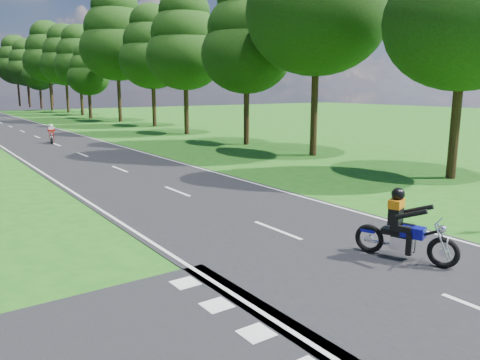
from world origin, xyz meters
TOP-DOWN VIEW (x-y plane):
  - ground at (0.00, 0.00)m, footprint 160.00×160.00m
  - main_road at (0.00, 50.00)m, footprint 7.00×140.00m
  - road_markings at (-0.14, 48.13)m, footprint 7.40×140.00m
  - rider_near_blue at (0.97, -1.41)m, footprint 1.30×2.12m
  - rider_far_red at (-0.03, 26.99)m, footprint 0.92×1.69m

SIDE VIEW (x-z plane):
  - ground at x=0.00m, z-range 0.00..0.00m
  - main_road at x=0.00m, z-range 0.00..0.02m
  - road_markings at x=-0.14m, z-range 0.02..0.03m
  - rider_far_red at x=-0.03m, z-range 0.02..1.36m
  - rider_near_blue at x=0.97m, z-range 0.02..1.69m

